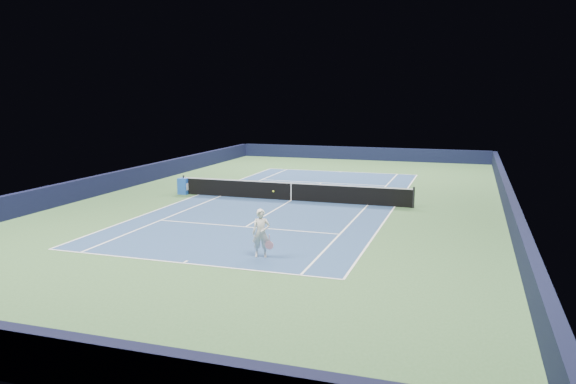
% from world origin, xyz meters
% --- Properties ---
extents(ground, '(40.00, 40.00, 0.00)m').
position_xyz_m(ground, '(0.00, 0.00, 0.00)').
color(ground, '#355A31').
rests_on(ground, ground).
extents(wall_far, '(22.00, 0.35, 1.10)m').
position_xyz_m(wall_far, '(0.00, 19.82, 0.55)').
color(wall_far, black).
rests_on(wall_far, ground).
extents(wall_right, '(0.35, 40.00, 1.10)m').
position_xyz_m(wall_right, '(10.82, 0.00, 0.55)').
color(wall_right, black).
rests_on(wall_right, ground).
extents(wall_left, '(0.35, 40.00, 1.10)m').
position_xyz_m(wall_left, '(-10.82, 0.00, 0.55)').
color(wall_left, black).
rests_on(wall_left, ground).
extents(court_surface, '(10.97, 23.77, 0.01)m').
position_xyz_m(court_surface, '(0.00, 0.00, 0.00)').
color(court_surface, navy).
rests_on(court_surface, ground).
extents(baseline_far, '(10.97, 0.08, 0.00)m').
position_xyz_m(baseline_far, '(0.00, 11.88, 0.01)').
color(baseline_far, white).
rests_on(baseline_far, ground).
extents(baseline_near, '(10.97, 0.08, 0.00)m').
position_xyz_m(baseline_near, '(0.00, -11.88, 0.01)').
color(baseline_near, white).
rests_on(baseline_near, ground).
extents(sideline_doubles_right, '(0.08, 23.77, 0.00)m').
position_xyz_m(sideline_doubles_right, '(5.49, 0.00, 0.01)').
color(sideline_doubles_right, white).
rests_on(sideline_doubles_right, ground).
extents(sideline_doubles_left, '(0.08, 23.77, 0.00)m').
position_xyz_m(sideline_doubles_left, '(-5.49, 0.00, 0.01)').
color(sideline_doubles_left, white).
rests_on(sideline_doubles_left, ground).
extents(sideline_singles_right, '(0.08, 23.77, 0.00)m').
position_xyz_m(sideline_singles_right, '(4.12, 0.00, 0.01)').
color(sideline_singles_right, white).
rests_on(sideline_singles_right, ground).
extents(sideline_singles_left, '(0.08, 23.77, 0.00)m').
position_xyz_m(sideline_singles_left, '(-4.12, 0.00, 0.01)').
color(sideline_singles_left, white).
rests_on(sideline_singles_left, ground).
extents(service_line_far, '(8.23, 0.08, 0.00)m').
position_xyz_m(service_line_far, '(0.00, 6.40, 0.01)').
color(service_line_far, white).
rests_on(service_line_far, ground).
extents(service_line_near, '(8.23, 0.08, 0.00)m').
position_xyz_m(service_line_near, '(0.00, -6.40, 0.01)').
color(service_line_near, white).
rests_on(service_line_near, ground).
extents(center_service_line, '(0.08, 12.80, 0.00)m').
position_xyz_m(center_service_line, '(0.00, 0.00, 0.01)').
color(center_service_line, white).
rests_on(center_service_line, ground).
extents(center_mark_far, '(0.08, 0.30, 0.00)m').
position_xyz_m(center_mark_far, '(0.00, 11.73, 0.01)').
color(center_mark_far, white).
rests_on(center_mark_far, ground).
extents(center_mark_near, '(0.08, 0.30, 0.00)m').
position_xyz_m(center_mark_near, '(0.00, -11.73, 0.01)').
color(center_mark_near, white).
rests_on(center_mark_near, ground).
extents(tennis_net, '(12.90, 0.10, 1.07)m').
position_xyz_m(tennis_net, '(0.00, 0.00, 0.50)').
color(tennis_net, black).
rests_on(tennis_net, ground).
extents(sponsor_cube, '(0.61, 0.54, 0.91)m').
position_xyz_m(sponsor_cube, '(-6.40, -0.00, 0.46)').
color(sponsor_cube, blue).
rests_on(sponsor_cube, ground).
extents(tennis_player, '(0.82, 1.32, 2.19)m').
position_xyz_m(tennis_player, '(2.23, -10.36, 0.85)').
color(tennis_player, silver).
rests_on(tennis_player, ground).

